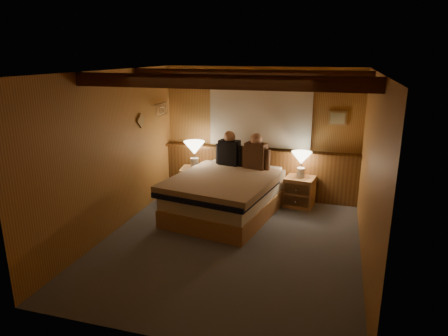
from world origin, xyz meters
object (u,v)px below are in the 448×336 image
at_px(lamp_left, 194,150).
at_px(nightstand_left, 195,183).
at_px(nightstand_right, 299,192).
at_px(person_left, 229,151).
at_px(bed, 225,195).
at_px(lamp_right, 301,160).
at_px(duffel_bag, 190,203).
at_px(person_right, 256,154).

bearing_deg(lamp_left, nightstand_left, -41.66).
distance_m(nightstand_left, nightstand_right, 1.93).
distance_m(lamp_left, person_left, 0.66).
relative_size(bed, nightstand_left, 3.79).
bearing_deg(lamp_left, nightstand_right, 2.82).
bearing_deg(lamp_left, lamp_right, 2.97).
xyz_separation_m(bed, person_left, (-0.13, 0.71, 0.58)).
height_order(lamp_right, duffel_bag, lamp_right).
bearing_deg(nightstand_right, duffel_bag, -148.63).
relative_size(person_left, person_right, 1.00).
bearing_deg(person_right, lamp_right, 24.05).
bearing_deg(lamp_right, person_right, -168.13).
xyz_separation_m(nightstand_left, person_left, (0.65, 0.04, 0.65)).
bearing_deg(nightstand_right, person_left, -168.72).
distance_m(nightstand_right, person_right, 1.03).
height_order(nightstand_right, lamp_right, lamp_right).
distance_m(nightstand_left, lamp_right, 2.01).
relative_size(lamp_left, lamp_right, 1.11).
height_order(bed, person_right, person_right).
height_order(bed, nightstand_right, bed).
bearing_deg(person_left, duffel_bag, -117.63).
height_order(lamp_right, person_left, person_left).
distance_m(lamp_right, duffel_bag, 2.06).
relative_size(lamp_right, duffel_bag, 0.95).
relative_size(lamp_left, person_left, 0.78).
xyz_separation_m(person_left, duffel_bag, (-0.51, -0.69, -0.79)).
distance_m(lamp_left, duffel_bag, 1.03).
bearing_deg(nightstand_right, bed, -137.63).
bearing_deg(duffel_bag, person_right, 33.67).
relative_size(bed, person_right, 3.43).
relative_size(nightstand_right, person_right, 0.84).
bearing_deg(person_right, nightstand_left, -170.61).
xyz_separation_m(bed, lamp_right, (1.15, 0.77, 0.50)).
distance_m(bed, lamp_left, 1.18).
relative_size(bed, nightstand_right, 4.10).
bearing_deg(nightstand_left, person_left, -5.86).
distance_m(nightstand_left, person_right, 1.33).
bearing_deg(person_right, lamp_left, -170.88).
bearing_deg(person_left, person_right, -1.87).
bearing_deg(lamp_left, person_left, 2.90).
bearing_deg(nightstand_left, bed, -49.99).
relative_size(nightstand_left, person_right, 0.91).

